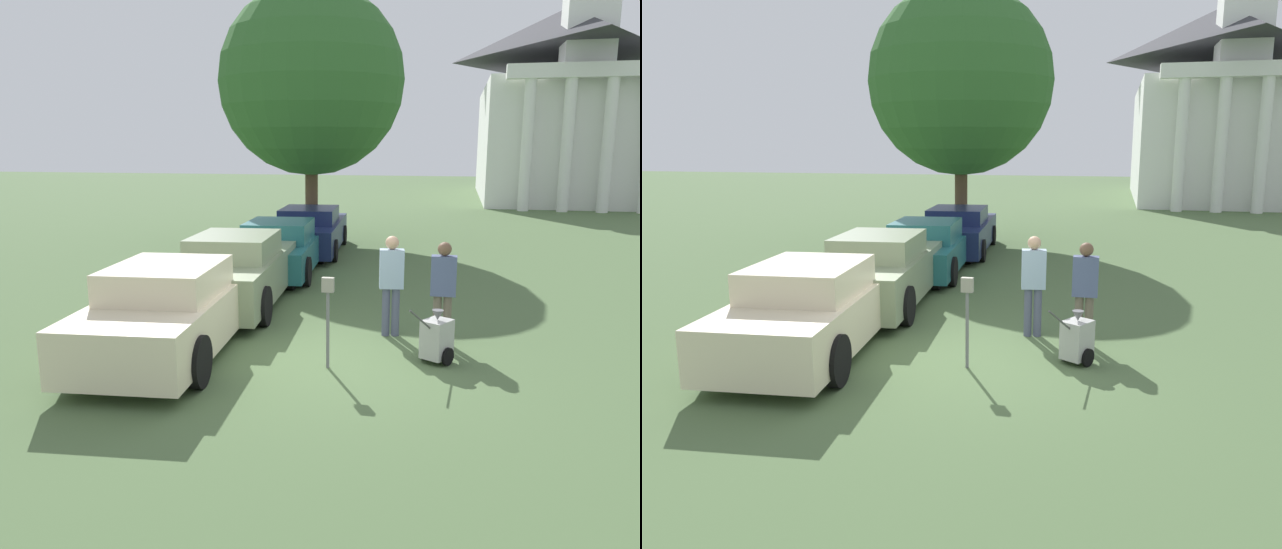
# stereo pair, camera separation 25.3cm
# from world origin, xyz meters

# --- Properties ---
(ground_plane) EXTENTS (120.00, 120.00, 0.00)m
(ground_plane) POSITION_xyz_m (0.00, 0.00, 0.00)
(ground_plane) COLOR #4C663D
(parked_car_cream) EXTENTS (2.31, 4.92, 1.49)m
(parked_car_cream) POSITION_xyz_m (-2.48, -0.02, 0.71)
(parked_car_cream) COLOR beige
(parked_car_cream) RESTS_ON ground_plane
(parked_car_sage) EXTENTS (2.28, 4.98, 1.53)m
(parked_car_sage) POSITION_xyz_m (-2.48, 3.10, 0.73)
(parked_car_sage) COLOR gray
(parked_car_sage) RESTS_ON ground_plane
(parked_car_teal) EXTENTS (2.27, 4.82, 1.41)m
(parked_car_teal) POSITION_xyz_m (-2.48, 6.46, 0.66)
(parked_car_teal) COLOR #23666B
(parked_car_teal) RESTS_ON ground_plane
(parked_car_navy) EXTENTS (2.36, 5.30, 1.42)m
(parked_car_navy) POSITION_xyz_m (-2.48, 9.87, 0.67)
(parked_car_navy) COLOR #19234C
(parked_car_navy) RESTS_ON ground_plane
(parking_meter) EXTENTS (0.18, 0.09, 1.41)m
(parking_meter) POSITION_xyz_m (0.15, -0.23, 0.98)
(parking_meter) COLOR slate
(parking_meter) RESTS_ON ground_plane
(person_worker) EXTENTS (0.45, 0.28, 1.79)m
(person_worker) POSITION_xyz_m (0.91, 1.61, 1.03)
(person_worker) COLOR #515670
(person_worker) RESTS_ON ground_plane
(person_supervisor) EXTENTS (0.42, 0.23, 1.76)m
(person_supervisor) POSITION_xyz_m (1.81, 1.31, 1.01)
(person_supervisor) COLOR #665B4C
(person_supervisor) RESTS_ON ground_plane
(equipment_cart) EXTENTS (0.67, 0.95, 1.00)m
(equipment_cart) POSITION_xyz_m (1.75, 0.36, 0.39)
(equipment_cart) COLOR #B2B2AD
(equipment_cart) RESTS_ON ground_plane
(church) EXTENTS (9.68, 17.80, 25.94)m
(church) POSITION_xyz_m (8.19, 32.83, 6.24)
(church) COLOR white
(church) RESTS_ON ground_plane
(shade_tree) EXTENTS (6.28, 6.28, 8.57)m
(shade_tree) POSITION_xyz_m (-2.98, 12.23, 5.42)
(shade_tree) COLOR brown
(shade_tree) RESTS_ON ground_plane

